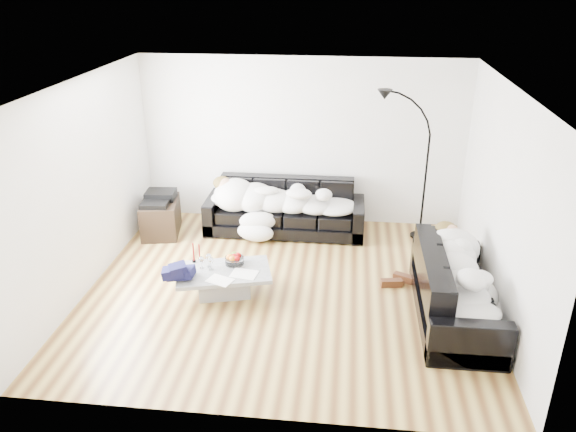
# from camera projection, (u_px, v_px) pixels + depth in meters

# --- Properties ---
(ground) EXTENTS (5.00, 5.00, 0.00)m
(ground) POSITION_uv_depth(u_px,v_px,m) (285.00, 290.00, 7.18)
(ground) COLOR brown
(ground) RESTS_ON ground
(wall_back) EXTENTS (5.00, 0.02, 2.60)m
(wall_back) POSITION_uv_depth(u_px,v_px,m) (302.00, 142.00, 8.70)
(wall_back) COLOR silver
(wall_back) RESTS_ON ground
(wall_left) EXTENTS (0.02, 4.50, 2.60)m
(wall_left) POSITION_uv_depth(u_px,v_px,m) (84.00, 187.00, 6.91)
(wall_left) COLOR silver
(wall_left) RESTS_ON ground
(wall_right) EXTENTS (0.02, 4.50, 2.60)m
(wall_right) POSITION_uv_depth(u_px,v_px,m) (503.00, 205.00, 6.40)
(wall_right) COLOR silver
(wall_right) RESTS_ON ground
(ceiling) EXTENTS (5.00, 5.00, 0.00)m
(ceiling) POSITION_uv_depth(u_px,v_px,m) (285.00, 85.00, 6.13)
(ceiling) COLOR white
(ceiling) RESTS_ON ground
(sofa_back) EXTENTS (2.42, 0.84, 0.79)m
(sofa_back) POSITION_uv_depth(u_px,v_px,m) (285.00, 208.00, 8.62)
(sofa_back) COLOR black
(sofa_back) RESTS_ON ground
(sofa_right) EXTENTS (0.86, 2.00, 0.81)m
(sofa_right) POSITION_uv_depth(u_px,v_px,m) (457.00, 287.00, 6.47)
(sofa_right) COLOR black
(sofa_right) RESTS_ON ground
(sleeper_back) EXTENTS (2.05, 0.71, 0.41)m
(sleeper_back) POSITION_uv_depth(u_px,v_px,m) (284.00, 195.00, 8.48)
(sleeper_back) COLOR white
(sleeper_back) RESTS_ON sofa_back
(sleeper_right) EXTENTS (0.72, 1.71, 0.42)m
(sleeper_right) POSITION_uv_depth(u_px,v_px,m) (459.00, 270.00, 6.38)
(sleeper_right) COLOR white
(sleeper_right) RESTS_ON sofa_right
(teal_cushion) EXTENTS (0.42, 0.38, 0.20)m
(teal_cushion) POSITION_uv_depth(u_px,v_px,m) (447.00, 238.00, 6.91)
(teal_cushion) COLOR #0D5E55
(teal_cushion) RESTS_ON sofa_right
(coffee_table) EXTENTS (1.28, 0.94, 0.34)m
(coffee_table) POSITION_uv_depth(u_px,v_px,m) (224.00, 282.00, 7.02)
(coffee_table) COLOR #939699
(coffee_table) RESTS_ON ground
(fruit_bowl) EXTENTS (0.30, 0.30, 0.15)m
(fruit_bowl) POSITION_uv_depth(u_px,v_px,m) (234.00, 259.00, 7.08)
(fruit_bowl) COLOR white
(fruit_bowl) RESTS_ON coffee_table
(wine_glass_a) EXTENTS (0.08, 0.08, 0.18)m
(wine_glass_a) POSITION_uv_depth(u_px,v_px,m) (209.00, 260.00, 7.01)
(wine_glass_a) COLOR white
(wine_glass_a) RESTS_ON coffee_table
(wine_glass_b) EXTENTS (0.08, 0.08, 0.16)m
(wine_glass_b) POSITION_uv_depth(u_px,v_px,m) (201.00, 262.00, 6.98)
(wine_glass_b) COLOR white
(wine_glass_b) RESTS_ON coffee_table
(wine_glass_c) EXTENTS (0.09, 0.09, 0.18)m
(wine_glass_c) POSITION_uv_depth(u_px,v_px,m) (211.00, 264.00, 6.94)
(wine_glass_c) COLOR white
(wine_glass_c) RESTS_ON coffee_table
(candle_left) EXTENTS (0.06, 0.06, 0.27)m
(candle_left) POSITION_uv_depth(u_px,v_px,m) (193.00, 253.00, 7.10)
(candle_left) COLOR maroon
(candle_left) RESTS_ON coffee_table
(candle_right) EXTENTS (0.04, 0.04, 0.22)m
(candle_right) POSITION_uv_depth(u_px,v_px,m) (199.00, 252.00, 7.17)
(candle_right) COLOR maroon
(candle_right) RESTS_ON coffee_table
(newspaper_a) EXTENTS (0.35, 0.29, 0.01)m
(newspaper_a) POSITION_uv_depth(u_px,v_px,m) (244.00, 274.00, 6.87)
(newspaper_a) COLOR silver
(newspaper_a) RESTS_ON coffee_table
(newspaper_b) EXTENTS (0.35, 0.31, 0.01)m
(newspaper_b) POSITION_uv_depth(u_px,v_px,m) (220.00, 280.00, 6.73)
(newspaper_b) COLOR silver
(newspaper_b) RESTS_ON coffee_table
(navy_jacket) EXTENTS (0.36, 0.31, 0.17)m
(navy_jacket) POSITION_uv_depth(u_px,v_px,m) (178.00, 267.00, 6.71)
(navy_jacket) COLOR black
(navy_jacket) RESTS_ON coffee_table
(shoes) EXTENTS (0.48, 0.36, 0.11)m
(shoes) POSITION_uv_depth(u_px,v_px,m) (397.00, 280.00, 7.29)
(shoes) COLOR #472311
(shoes) RESTS_ON ground
(av_cabinet) EXTENTS (0.66, 0.85, 0.53)m
(av_cabinet) POSITION_uv_depth(u_px,v_px,m) (161.00, 217.00, 8.62)
(av_cabinet) COLOR black
(av_cabinet) RESTS_ON ground
(stereo) EXTENTS (0.47, 0.38, 0.13)m
(stereo) POSITION_uv_depth(u_px,v_px,m) (159.00, 197.00, 8.48)
(stereo) COLOR black
(stereo) RESTS_ON av_cabinet
(floor_lamp) EXTENTS (0.77, 0.54, 1.97)m
(floor_lamp) POSITION_uv_depth(u_px,v_px,m) (426.00, 176.00, 8.21)
(floor_lamp) COLOR black
(floor_lamp) RESTS_ON ground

